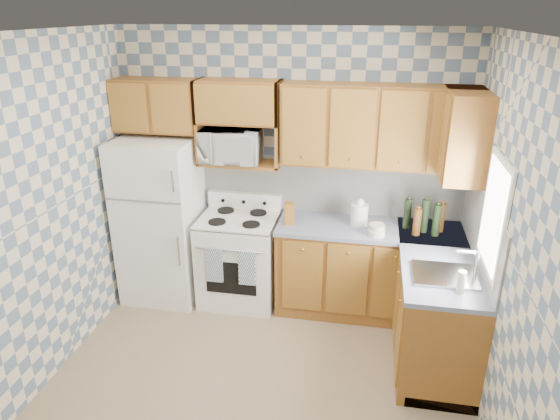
# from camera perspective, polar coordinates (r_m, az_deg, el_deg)

# --- Properties ---
(floor) EXTENTS (3.40, 3.40, 0.00)m
(floor) POSITION_cam_1_polar(r_m,az_deg,el_deg) (4.28, -2.65, -19.55)
(floor) COLOR #846F52
(floor) RESTS_ON ground
(back_wall) EXTENTS (3.40, 0.02, 2.70)m
(back_wall) POSITION_cam_1_polar(r_m,az_deg,el_deg) (5.00, 1.23, 4.71)
(back_wall) COLOR slate
(back_wall) RESTS_ON ground
(right_wall) EXTENTS (0.02, 3.20, 2.70)m
(right_wall) POSITION_cam_1_polar(r_m,az_deg,el_deg) (3.57, 24.67, -4.79)
(right_wall) COLOR slate
(right_wall) RESTS_ON ground
(backsplash_back) EXTENTS (2.60, 0.02, 0.56)m
(backsplash_back) POSITION_cam_1_polar(r_m,az_deg,el_deg) (4.99, 5.74, 2.76)
(backsplash_back) COLOR silver
(backsplash_back) RESTS_ON back_wall
(backsplash_right) EXTENTS (0.02, 1.60, 0.56)m
(backsplash_right) POSITION_cam_1_polar(r_m,az_deg,el_deg) (4.34, 21.97, -1.86)
(backsplash_right) COLOR silver
(backsplash_right) RESTS_ON right_wall
(refrigerator) EXTENTS (0.75, 0.70, 1.68)m
(refrigerator) POSITION_cam_1_polar(r_m,az_deg,el_deg) (5.21, -13.44, -1.14)
(refrigerator) COLOR white
(refrigerator) RESTS_ON floor
(stove_body) EXTENTS (0.76, 0.65, 0.90)m
(stove_body) POSITION_cam_1_polar(r_m,az_deg,el_deg) (5.14, -4.65, -5.71)
(stove_body) COLOR white
(stove_body) RESTS_ON floor
(cooktop) EXTENTS (0.76, 0.65, 0.02)m
(cooktop) POSITION_cam_1_polar(r_m,az_deg,el_deg) (4.95, -4.81, -1.04)
(cooktop) COLOR silver
(cooktop) RESTS_ON stove_body
(backguard) EXTENTS (0.76, 0.08, 0.17)m
(backguard) POSITION_cam_1_polar(r_m,az_deg,el_deg) (5.16, -4.05, 1.11)
(backguard) COLOR white
(backguard) RESTS_ON cooktop
(dish_towel_left) EXTENTS (0.17, 0.02, 0.35)m
(dish_towel_left) POSITION_cam_1_polar(r_m,az_deg,el_deg) (4.84, -7.54, -6.29)
(dish_towel_left) COLOR navy
(dish_towel_left) RESTS_ON stove_body
(dish_towel_right) EXTENTS (0.17, 0.02, 0.35)m
(dish_towel_right) POSITION_cam_1_polar(r_m,az_deg,el_deg) (4.76, -3.78, -6.68)
(dish_towel_right) COLOR navy
(dish_towel_right) RESTS_ON stove_body
(base_cabinets_back) EXTENTS (1.75, 0.60, 0.88)m
(base_cabinets_back) POSITION_cam_1_polar(r_m,az_deg,el_deg) (5.02, 9.97, -6.88)
(base_cabinets_back) COLOR brown
(base_cabinets_back) RESTS_ON floor
(base_cabinets_right) EXTENTS (0.60, 1.60, 0.88)m
(base_cabinets_right) POSITION_cam_1_polar(r_m,az_deg,el_deg) (4.63, 17.06, -10.27)
(base_cabinets_right) COLOR brown
(base_cabinets_right) RESTS_ON floor
(countertop_back) EXTENTS (1.77, 0.63, 0.04)m
(countertop_back) POSITION_cam_1_polar(r_m,az_deg,el_deg) (4.81, 10.33, -2.10)
(countertop_back) COLOR slate
(countertop_back) RESTS_ON base_cabinets_back
(countertop_right) EXTENTS (0.63, 1.60, 0.04)m
(countertop_right) POSITION_cam_1_polar(r_m,az_deg,el_deg) (4.41, 17.66, -5.19)
(countertop_right) COLOR slate
(countertop_right) RESTS_ON base_cabinets_right
(upper_cabinets_back) EXTENTS (1.75, 0.33, 0.74)m
(upper_cabinets_back) POSITION_cam_1_polar(r_m,az_deg,el_deg) (4.65, 11.16, 9.36)
(upper_cabinets_back) COLOR brown
(upper_cabinets_back) RESTS_ON back_wall
(upper_cabinets_fridge) EXTENTS (0.82, 0.33, 0.50)m
(upper_cabinets_fridge) POSITION_cam_1_polar(r_m,az_deg,el_deg) (5.06, -13.90, 11.54)
(upper_cabinets_fridge) COLOR brown
(upper_cabinets_fridge) RESTS_ON back_wall
(upper_cabinets_right) EXTENTS (0.33, 0.70, 0.74)m
(upper_cabinets_right) POSITION_cam_1_polar(r_m,az_deg,el_deg) (4.53, 20.23, 8.10)
(upper_cabinets_right) COLOR brown
(upper_cabinets_right) RESTS_ON right_wall
(microwave_shelf) EXTENTS (0.80, 0.33, 0.03)m
(microwave_shelf) POSITION_cam_1_polar(r_m,az_deg,el_deg) (4.91, -4.52, 5.38)
(microwave_shelf) COLOR brown
(microwave_shelf) RESTS_ON back_wall
(microwave) EXTENTS (0.60, 0.42, 0.32)m
(microwave) POSITION_cam_1_polar(r_m,az_deg,el_deg) (4.89, -5.62, 7.38)
(microwave) COLOR white
(microwave) RESTS_ON microwave_shelf
(sink) EXTENTS (0.48, 0.40, 0.03)m
(sink) POSITION_cam_1_polar(r_m,az_deg,el_deg) (4.09, 18.27, -7.10)
(sink) COLOR #B7B7BC
(sink) RESTS_ON countertop_right
(window) EXTENTS (0.02, 0.66, 0.86)m
(window) POSITION_cam_1_polar(r_m,az_deg,el_deg) (3.93, 23.29, -0.56)
(window) COLOR white
(window) RESTS_ON right_wall
(bottle_0) EXTENTS (0.07, 0.07, 0.32)m
(bottle_0) POSITION_cam_1_polar(r_m,az_deg,el_deg) (4.75, 16.21, -0.62)
(bottle_0) COLOR black
(bottle_0) RESTS_ON countertop_back
(bottle_1) EXTENTS (0.07, 0.07, 0.30)m
(bottle_1) POSITION_cam_1_polar(r_m,az_deg,el_deg) (4.71, 17.46, -1.10)
(bottle_1) COLOR black
(bottle_1) RESTS_ON countertop_back
(bottle_2) EXTENTS (0.07, 0.07, 0.28)m
(bottle_2) POSITION_cam_1_polar(r_m,az_deg,el_deg) (4.81, 17.91, -0.80)
(bottle_2) COLOR #4E2E11
(bottle_2) RESTS_ON countertop_back
(bottle_3) EXTENTS (0.07, 0.07, 0.26)m
(bottle_3) POSITION_cam_1_polar(r_m,az_deg,el_deg) (4.68, 15.39, -1.30)
(bottle_3) COLOR #4E2E11
(bottle_3) RESTS_ON countertop_back
(bottle_4) EXTENTS (0.07, 0.07, 0.29)m
(bottle_4) POSITION_cam_1_polar(r_m,az_deg,el_deg) (4.79, 14.35, -0.41)
(bottle_4) COLOR black
(bottle_4) RESTS_ON countertop_back
(knife_block) EXTENTS (0.12, 0.12, 0.21)m
(knife_block) POSITION_cam_1_polar(r_m,az_deg,el_deg) (4.75, 1.06, -0.39)
(knife_block) COLOR brown
(knife_block) RESTS_ON countertop_back
(electric_kettle) EXTENTS (0.16, 0.16, 0.21)m
(electric_kettle) POSITION_cam_1_polar(r_m,az_deg,el_deg) (4.79, 9.05, -0.52)
(electric_kettle) COLOR white
(electric_kettle) RESTS_ON countertop_back
(food_containers) EXTENTS (0.16, 0.16, 0.11)m
(food_containers) POSITION_cam_1_polar(r_m,az_deg,el_deg) (4.61, 11.00, -2.24)
(food_containers) COLOR beige
(food_containers) RESTS_ON countertop_back
(soap_bottle) EXTENTS (0.06, 0.06, 0.17)m
(soap_bottle) POSITION_cam_1_polar(r_m,az_deg,el_deg) (3.87, 19.99, -7.72)
(soap_bottle) COLOR beige
(soap_bottle) RESTS_ON countertop_right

